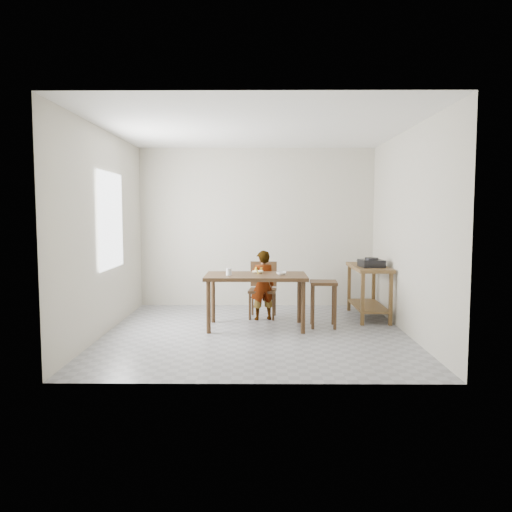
{
  "coord_description": "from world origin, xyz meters",
  "views": [
    {
      "loc": [
        0.05,
        -6.57,
        1.61
      ],
      "look_at": [
        0.0,
        0.4,
        1.0
      ],
      "focal_mm": 35.0,
      "sensor_mm": 36.0,
      "label": 1
    }
  ],
  "objects_px": {
    "child": "(262,285)",
    "dining_chair": "(263,290)",
    "stool": "(323,304)",
    "dining_table": "(256,301)",
    "prep_counter": "(368,292)"
  },
  "relations": [
    {
      "from": "child",
      "to": "dining_chair",
      "type": "relative_size",
      "value": 1.23
    },
    {
      "from": "prep_counter",
      "to": "dining_chair",
      "type": "relative_size",
      "value": 1.41
    },
    {
      "from": "dining_table",
      "to": "child",
      "type": "xyz_separation_m",
      "value": [
        0.09,
        0.53,
        0.15
      ]
    },
    {
      "from": "stool",
      "to": "dining_chair",
      "type": "bearing_deg",
      "value": 144.54
    },
    {
      "from": "stool",
      "to": "prep_counter",
      "type": "bearing_deg",
      "value": 39.63
    },
    {
      "from": "dining_chair",
      "to": "prep_counter",
      "type": "bearing_deg",
      "value": 6.84
    },
    {
      "from": "dining_chair",
      "to": "stool",
      "type": "relative_size",
      "value": 1.3
    },
    {
      "from": "dining_table",
      "to": "prep_counter",
      "type": "bearing_deg",
      "value": 22.15
    },
    {
      "from": "prep_counter",
      "to": "child",
      "type": "distance_m",
      "value": 1.64
    },
    {
      "from": "prep_counter",
      "to": "stool",
      "type": "distance_m",
      "value": 1.01
    },
    {
      "from": "prep_counter",
      "to": "child",
      "type": "relative_size",
      "value": 1.15
    },
    {
      "from": "dining_table",
      "to": "stool",
      "type": "bearing_deg",
      "value": 3.66
    },
    {
      "from": "dining_table",
      "to": "prep_counter",
      "type": "relative_size",
      "value": 1.17
    },
    {
      "from": "stool",
      "to": "dining_table",
      "type": "bearing_deg",
      "value": -176.34
    },
    {
      "from": "child",
      "to": "dining_table",
      "type": "bearing_deg",
      "value": 64.36
    }
  ]
}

